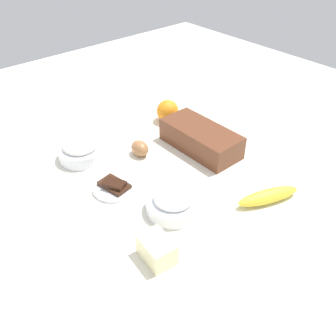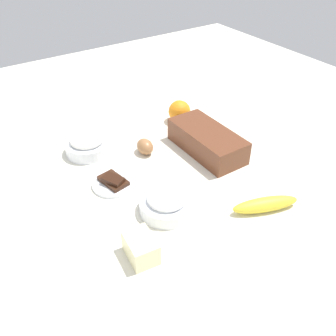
{
  "view_description": "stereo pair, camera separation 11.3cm",
  "coord_description": "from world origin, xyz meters",
  "px_view_note": "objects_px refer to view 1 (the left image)",
  "views": [
    {
      "loc": [
        0.68,
        -0.59,
        0.71
      ],
      "look_at": [
        0.0,
        0.0,
        0.04
      ],
      "focal_mm": 40.06,
      "sensor_mm": 36.0,
      "label": 1
    },
    {
      "loc": [
        0.75,
        -0.5,
        0.71
      ],
      "look_at": [
        0.0,
        0.0,
        0.04
      ],
      "focal_mm": 40.06,
      "sensor_mm": 36.0,
      "label": 2
    }
  ],
  "objects_px": {
    "egg_near_butter": "(140,148)",
    "chocolate_plate": "(114,187)",
    "orange_fruit": "(168,111)",
    "flour_bowl": "(81,150)",
    "sugar_bowl": "(173,202)",
    "banana": "(268,196)",
    "loaf_pan": "(201,138)",
    "butter_block": "(157,250)"
  },
  "relations": [
    {
      "from": "egg_near_butter",
      "to": "chocolate_plate",
      "type": "height_order",
      "value": "egg_near_butter"
    },
    {
      "from": "orange_fruit",
      "to": "chocolate_plate",
      "type": "relative_size",
      "value": 0.64
    },
    {
      "from": "orange_fruit",
      "to": "flour_bowl",
      "type": "bearing_deg",
      "value": -89.61
    },
    {
      "from": "sugar_bowl",
      "to": "chocolate_plate",
      "type": "relative_size",
      "value": 1.16
    },
    {
      "from": "banana",
      "to": "loaf_pan",
      "type": "bearing_deg",
      "value": 171.2
    },
    {
      "from": "egg_near_butter",
      "to": "chocolate_plate",
      "type": "distance_m",
      "value": 0.19
    },
    {
      "from": "loaf_pan",
      "to": "flour_bowl",
      "type": "bearing_deg",
      "value": -122.19
    },
    {
      "from": "orange_fruit",
      "to": "butter_block",
      "type": "bearing_deg",
      "value": -43.16
    },
    {
      "from": "flour_bowl",
      "to": "loaf_pan",
      "type": "bearing_deg",
      "value": 57.55
    },
    {
      "from": "egg_near_butter",
      "to": "chocolate_plate",
      "type": "bearing_deg",
      "value": -60.6
    },
    {
      "from": "sugar_bowl",
      "to": "chocolate_plate",
      "type": "distance_m",
      "value": 0.2
    },
    {
      "from": "orange_fruit",
      "to": "butter_block",
      "type": "height_order",
      "value": "orange_fruit"
    },
    {
      "from": "loaf_pan",
      "to": "banana",
      "type": "distance_m",
      "value": 0.32
    },
    {
      "from": "chocolate_plate",
      "to": "banana",
      "type": "bearing_deg",
      "value": 42.03
    },
    {
      "from": "loaf_pan",
      "to": "butter_block",
      "type": "height_order",
      "value": "loaf_pan"
    },
    {
      "from": "sugar_bowl",
      "to": "chocolate_plate",
      "type": "height_order",
      "value": "sugar_bowl"
    },
    {
      "from": "sugar_bowl",
      "to": "egg_near_butter",
      "type": "height_order",
      "value": "sugar_bowl"
    },
    {
      "from": "loaf_pan",
      "to": "egg_near_butter",
      "type": "distance_m",
      "value": 0.21
    },
    {
      "from": "loaf_pan",
      "to": "banana",
      "type": "bearing_deg",
      "value": -8.54
    },
    {
      "from": "sugar_bowl",
      "to": "butter_block",
      "type": "distance_m",
      "value": 0.17
    },
    {
      "from": "loaf_pan",
      "to": "egg_near_butter",
      "type": "relative_size",
      "value": 4.1
    },
    {
      "from": "butter_block",
      "to": "flour_bowl",
      "type": "bearing_deg",
      "value": 170.71
    },
    {
      "from": "orange_fruit",
      "to": "egg_near_butter",
      "type": "distance_m",
      "value": 0.25
    },
    {
      "from": "loaf_pan",
      "to": "egg_near_butter",
      "type": "xyz_separation_m",
      "value": [
        -0.1,
        -0.18,
        -0.02
      ]
    },
    {
      "from": "orange_fruit",
      "to": "butter_block",
      "type": "xyz_separation_m",
      "value": [
        0.49,
        -0.46,
        -0.01
      ]
    },
    {
      "from": "banana",
      "to": "chocolate_plate",
      "type": "distance_m",
      "value": 0.44
    },
    {
      "from": "flour_bowl",
      "to": "butter_block",
      "type": "distance_m",
      "value": 0.49
    },
    {
      "from": "banana",
      "to": "chocolate_plate",
      "type": "height_order",
      "value": "banana"
    },
    {
      "from": "loaf_pan",
      "to": "chocolate_plate",
      "type": "height_order",
      "value": "loaf_pan"
    },
    {
      "from": "chocolate_plate",
      "to": "sugar_bowl",
      "type": "bearing_deg",
      "value": 21.38
    },
    {
      "from": "orange_fruit",
      "to": "loaf_pan",
      "type": "bearing_deg",
      "value": -10.62
    },
    {
      "from": "flour_bowl",
      "to": "chocolate_plate",
      "type": "xyz_separation_m",
      "value": [
        0.2,
        -0.01,
        -0.02
      ]
    },
    {
      "from": "sugar_bowl",
      "to": "orange_fruit",
      "type": "height_order",
      "value": "orange_fruit"
    },
    {
      "from": "chocolate_plate",
      "to": "loaf_pan",
      "type": "bearing_deg",
      "value": 88.32
    },
    {
      "from": "orange_fruit",
      "to": "chocolate_plate",
      "type": "xyz_separation_m",
      "value": [
        0.21,
        -0.39,
        -0.03
      ]
    },
    {
      "from": "chocolate_plate",
      "to": "butter_block",
      "type": "bearing_deg",
      "value": -13.92
    },
    {
      "from": "orange_fruit",
      "to": "banana",
      "type": "bearing_deg",
      "value": -9.54
    },
    {
      "from": "orange_fruit",
      "to": "butter_block",
      "type": "distance_m",
      "value": 0.67
    },
    {
      "from": "loaf_pan",
      "to": "banana",
      "type": "height_order",
      "value": "loaf_pan"
    },
    {
      "from": "flour_bowl",
      "to": "butter_block",
      "type": "xyz_separation_m",
      "value": [
        0.48,
        -0.08,
        -0.0
      ]
    },
    {
      "from": "butter_block",
      "to": "egg_near_butter",
      "type": "relative_size",
      "value": 1.32
    },
    {
      "from": "flour_bowl",
      "to": "egg_near_butter",
      "type": "xyz_separation_m",
      "value": [
        0.11,
        0.16,
        -0.01
      ]
    }
  ]
}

